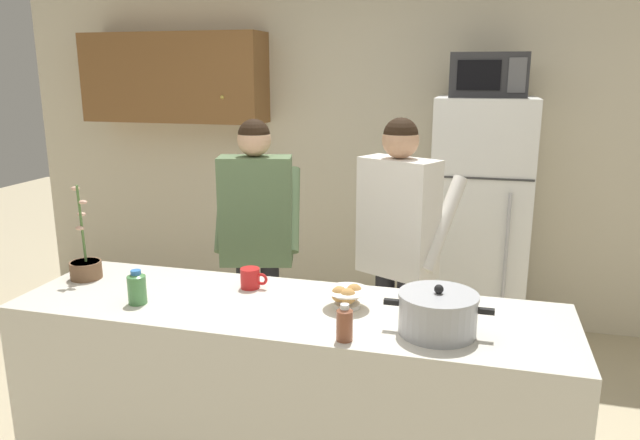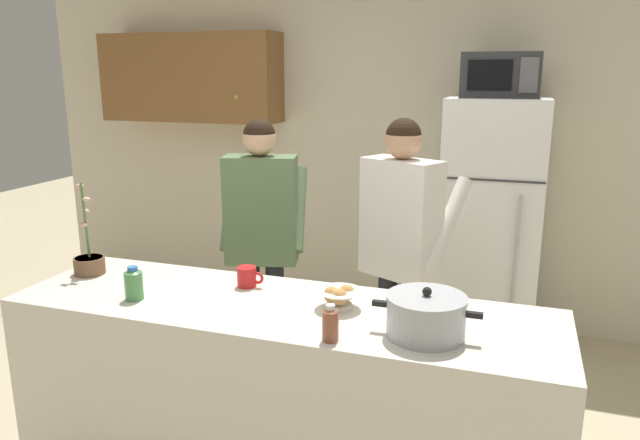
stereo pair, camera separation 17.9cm
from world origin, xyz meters
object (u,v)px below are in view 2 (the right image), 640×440
object	(u,v)px
person_by_sink	(401,234)
person_near_pot	(262,224)
potted_orchid	(89,261)
bottle_mid_counter	(134,283)
bottle_near_edge	(330,323)
refrigerator	(490,228)
coffee_mug	(247,277)
bread_bowl	(339,297)
cooking_pot	(426,316)
microwave	(501,75)

from	to	relation	value
person_by_sink	person_near_pot	bearing A→B (deg)	178.28
potted_orchid	bottle_mid_counter	bearing A→B (deg)	-28.08
bottle_near_edge	refrigerator	bearing A→B (deg)	77.46
coffee_mug	bread_bowl	size ratio (longest dim) A/B	0.66
person_near_pot	potted_orchid	world-z (taller)	person_near_pot
coffee_mug	bottle_mid_counter	size ratio (longest dim) A/B	0.86
refrigerator	potted_orchid	bearing A→B (deg)	-136.22
person_by_sink	cooking_pot	distance (m)	1.01
microwave	bottle_mid_counter	xyz separation A→B (m)	(-1.42, -1.97, -0.89)
microwave	potted_orchid	size ratio (longest dim) A/B	1.03
bottle_near_edge	bottle_mid_counter	distance (m)	0.96
bread_bowl	bottle_near_edge	xyz separation A→B (m)	(0.06, -0.31, 0.02)
refrigerator	bottle_near_edge	bearing A→B (deg)	-102.54
bottle_near_edge	potted_orchid	xyz separation A→B (m)	(-1.37, 0.35, -0.01)
refrigerator	bottle_mid_counter	bearing A→B (deg)	-125.54
person_by_sink	potted_orchid	size ratio (longest dim) A/B	3.60
person_near_pot	bottle_mid_counter	bearing A→B (deg)	-98.87
microwave	bottle_near_edge	bearing A→B (deg)	-102.67
person_near_pot	coffee_mug	bearing A→B (deg)	-71.17
bottle_near_edge	person_by_sink	bearing A→B (deg)	87.67
refrigerator	cooking_pot	xyz separation A→B (m)	(-0.14, -1.96, 0.13)
bottle_mid_counter	person_by_sink	bearing A→B (deg)	45.14
bottle_mid_counter	potted_orchid	world-z (taller)	potted_orchid
bottle_mid_counter	coffee_mug	bearing A→B (deg)	37.24
coffee_mug	bottle_near_edge	world-z (taller)	bottle_near_edge
person_by_sink	coffee_mug	bearing A→B (deg)	-130.46
microwave	person_by_sink	size ratio (longest dim) A/B	0.29
microwave	coffee_mug	bearing A→B (deg)	-121.48
potted_orchid	coffee_mug	bearing A→B (deg)	5.78
cooking_pot	bottle_mid_counter	bearing A→B (deg)	-178.58
microwave	person_by_sink	xyz separation A→B (m)	(-0.43, -0.97, -0.84)
cooking_pot	bread_bowl	bearing A→B (deg)	158.15
refrigerator	bottle_mid_counter	xyz separation A→B (m)	(-1.42, -1.99, 0.12)
person_by_sink	bottle_near_edge	bearing A→B (deg)	-92.33
cooking_pot	bottle_near_edge	size ratio (longest dim) A/B	2.90
potted_orchid	cooking_pot	bearing A→B (deg)	-6.45
refrigerator	bread_bowl	xyz separation A→B (m)	(-0.53, -1.80, 0.10)
bottle_mid_counter	microwave	bearing A→B (deg)	54.16
bread_bowl	bottle_near_edge	bearing A→B (deg)	-79.28
coffee_mug	cooking_pot	bearing A→B (deg)	-17.49
refrigerator	potted_orchid	world-z (taller)	refrigerator
microwave	person_near_pot	world-z (taller)	microwave
microwave	person_near_pot	bearing A→B (deg)	-143.27
person_by_sink	bottle_near_edge	size ratio (longest dim) A/B	11.61
coffee_mug	bottle_near_edge	size ratio (longest dim) A/B	0.91
coffee_mug	potted_orchid	size ratio (longest dim) A/B	0.28
person_by_sink	bottle_mid_counter	distance (m)	1.42
coffee_mug	bottle_mid_counter	bearing A→B (deg)	-142.76
microwave	bread_bowl	xyz separation A→B (m)	(-0.53, -1.78, -0.91)
coffee_mug	potted_orchid	distance (m)	0.83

